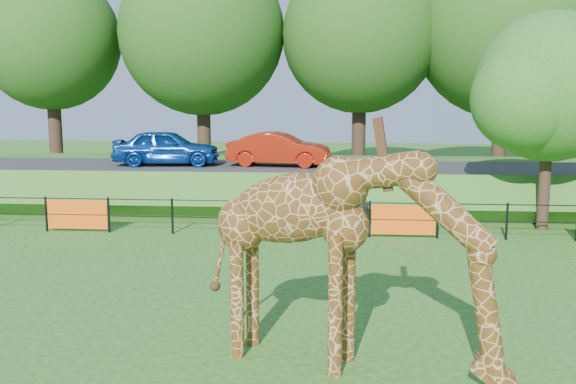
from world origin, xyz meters
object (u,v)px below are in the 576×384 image
Objects in this scene: giraffe at (352,261)px; visitor at (360,208)px; car_red at (279,149)px; car_blue at (167,147)px; tree_east at (553,93)px.

visitor is at bearing 106.29° from giraffe.
car_red is (-2.63, 15.50, 0.34)m from giraffe.
giraffe is 10.18m from visitor.
car_blue is at bearing -10.92° from visitor.
car_red is 0.59× the size of tree_east.
car_red is 2.74× the size of visitor.
giraffe is at bearing -119.78° from tree_east.
car_red reaches higher than visitor.
car_red is 10.23m from tree_east.
car_blue reaches higher than car_red.
visitor is at bearing -171.74° from tree_east.
tree_east is (13.41, -4.47, 2.15)m from car_blue.
giraffe is 15.72m from car_red.
tree_east is (5.85, 0.85, 3.55)m from visitor.
giraffe is 17.01m from car_blue.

